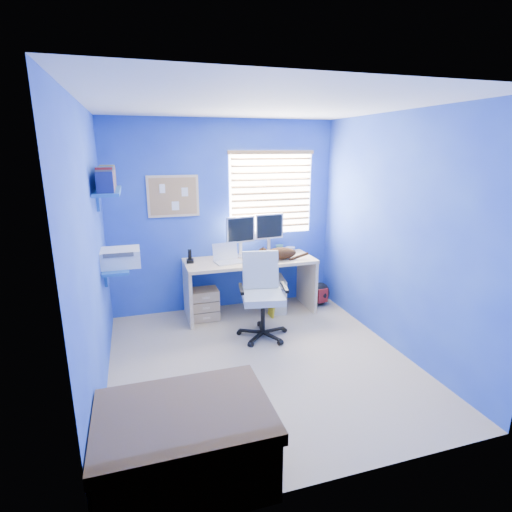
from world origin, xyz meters
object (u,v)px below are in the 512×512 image
object	(u,v)px
office_chair	(262,306)
laptop	(228,254)
tower_pc	(277,294)
desk	(250,286)
cat	(280,253)

from	to	relation	value
office_chair	laptop	bearing A→B (deg)	112.32
laptop	tower_pc	size ratio (longest dim) A/B	0.73
desk	office_chair	bearing A→B (deg)	-94.04
tower_pc	desk	bearing A→B (deg)	-170.73
laptop	office_chair	xyz separation A→B (m)	(0.25, -0.61, -0.49)
desk	tower_pc	distance (m)	0.41
laptop	office_chair	bearing A→B (deg)	-75.42
cat	office_chair	distance (m)	0.85
laptop	tower_pc	xyz separation A→B (m)	(0.68, 0.07, -0.62)
tower_pc	office_chair	size ratio (longest dim) A/B	0.46
cat	desk	bearing A→B (deg)	-175.80
cat	tower_pc	distance (m)	0.60
cat	office_chair	size ratio (longest dim) A/B	0.44
cat	tower_pc	world-z (taller)	cat
tower_pc	laptop	bearing A→B (deg)	-164.72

